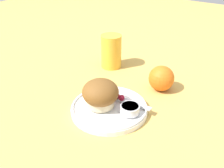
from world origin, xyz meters
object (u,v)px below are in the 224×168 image
Objects in this scene: muffin at (101,94)px; juice_glass at (111,51)px; butter_knife at (123,99)px; orange_fruit at (161,78)px.

juice_glass is (-0.14, 0.24, 0.00)m from muffin.
butter_knife is (0.03, 0.05, -0.03)m from muffin.
juice_glass is (-0.17, 0.18, 0.04)m from butter_knife.
muffin reaches higher than orange_fruit.
orange_fruit is 0.22m from juice_glass.
muffin is at bearing -124.34° from butter_knife.
muffin is 0.82× the size of juice_glass.
butter_knife is 0.15m from orange_fruit.
orange_fruit is at bearing 67.84° from muffin.
orange_fruit is 0.66× the size of juice_glass.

